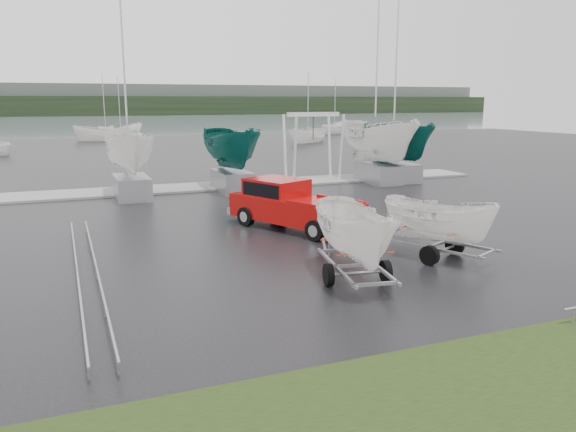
% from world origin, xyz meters
% --- Properties ---
extents(ground_plane, '(120.00, 120.00, 0.00)m').
position_xyz_m(ground_plane, '(0.00, 0.00, 0.00)').
color(ground_plane, black).
rests_on(ground_plane, ground).
extents(lake, '(300.00, 300.00, 0.00)m').
position_xyz_m(lake, '(0.00, 100.00, -0.01)').
color(lake, gray).
rests_on(lake, ground).
extents(dock, '(30.00, 3.00, 0.12)m').
position_xyz_m(dock, '(0.00, 13.00, 0.05)').
color(dock, gray).
rests_on(dock, ground).
extents(treeline, '(300.00, 8.00, 6.00)m').
position_xyz_m(treeline, '(0.00, 170.00, 3.00)').
color(treeline, black).
rests_on(treeline, ground).
extents(far_hill, '(300.00, 6.00, 10.00)m').
position_xyz_m(far_hill, '(0.00, 178.00, 5.00)').
color(far_hill, '#4C5651').
rests_on(far_hill, ground).
extents(pickup_truck, '(4.04, 5.83, 1.85)m').
position_xyz_m(pickup_truck, '(-1.46, 1.84, 0.96)').
color(pickup_truck, '#9A0908').
rests_on(pickup_truck, ground).
extents(trailer_hitched, '(2.58, 3.76, 4.29)m').
position_xyz_m(trailer_hitched, '(1.17, -3.84, 2.34)').
color(trailer_hitched, '#95989D').
rests_on(trailer_hitched, ground).
extents(trailer_parked, '(1.94, 3.75, 4.90)m').
position_xyz_m(trailer_parked, '(-2.26, -4.87, 2.66)').
color(trailer_parked, '#95989D').
rests_on(trailer_parked, ground).
extents(boat_hoist, '(3.30, 2.18, 4.12)m').
position_xyz_m(boat_hoist, '(4.62, 13.00, 2.67)').
color(boat_hoist, silver).
rests_on(boat_hoist, ground).
extents(keelboat_0, '(2.23, 3.20, 10.40)m').
position_xyz_m(keelboat_0, '(-6.25, 11.00, 3.52)').
color(keelboat_0, '#95989D').
rests_on(keelboat_0, ground).
extents(keelboat_1, '(2.35, 3.20, 7.34)m').
position_xyz_m(keelboat_1, '(-0.98, 11.20, 3.71)').
color(keelboat_1, '#95989D').
rests_on(keelboat_1, ground).
extents(keelboat_2, '(2.68, 3.20, 10.86)m').
position_xyz_m(keelboat_2, '(7.96, 11.00, 4.28)').
color(keelboat_2, '#95989D').
rests_on(keelboat_2, ground).
extents(keelboat_3, '(2.45, 3.20, 10.62)m').
position_xyz_m(keelboat_3, '(9.45, 11.30, 3.89)').
color(keelboat_3, '#95989D').
rests_on(keelboat_3, ground).
extents(mast_rack_0, '(0.56, 6.50, 0.06)m').
position_xyz_m(mast_rack_0, '(-9.00, 1.00, 0.35)').
color(mast_rack_0, '#95989D').
rests_on(mast_rack_0, ground).
extents(mast_rack_1, '(0.56, 6.50, 0.06)m').
position_xyz_m(mast_rack_1, '(-9.00, -5.00, 0.35)').
color(mast_rack_1, '#95989D').
rests_on(mast_rack_1, ground).
extents(moored_boat_1, '(3.37, 3.31, 11.79)m').
position_xyz_m(moored_boat_1, '(-4.23, 53.80, 0.00)').
color(moored_boat_1, white).
rests_on(moored_boat_1, ground).
extents(moored_boat_2, '(3.81, 3.80, 11.56)m').
position_xyz_m(moored_boat_2, '(17.27, 42.17, 0.00)').
color(moored_boat_2, white).
rests_on(moored_boat_2, ground).
extents(moored_boat_3, '(3.72, 3.72, 11.46)m').
position_xyz_m(moored_boat_3, '(27.86, 56.37, 0.00)').
color(moored_boat_3, white).
rests_on(moored_boat_3, ground).
extents(moored_boat_5, '(3.55, 3.52, 11.43)m').
position_xyz_m(moored_boat_5, '(-1.66, 62.22, 0.00)').
color(moored_boat_5, white).
rests_on(moored_boat_5, ground).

